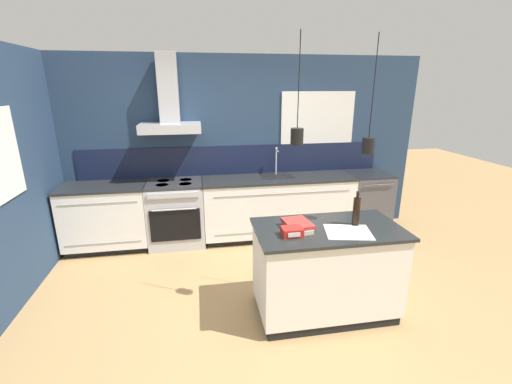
% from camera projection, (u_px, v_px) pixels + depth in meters
% --- Properties ---
extents(ground_plane, '(16.00, 16.00, 0.00)m').
position_uv_depth(ground_plane, '(259.00, 306.00, 3.53)').
color(ground_plane, tan).
rests_on(ground_plane, ground).
extents(wall_back, '(5.60, 2.27, 2.60)m').
position_uv_depth(wall_back, '(231.00, 145.00, 5.00)').
color(wall_back, navy).
rests_on(wall_back, ground_plane).
extents(wall_left, '(0.08, 3.80, 2.60)m').
position_uv_depth(wall_left, '(7.00, 178.00, 3.40)').
color(wall_left, navy).
rests_on(wall_left, ground_plane).
extents(counter_run_left, '(1.11, 0.64, 0.91)m').
position_uv_depth(counter_run_left, '(107.00, 217.00, 4.68)').
color(counter_run_left, black).
rests_on(counter_run_left, ground_plane).
extents(counter_run_sink, '(2.20, 0.64, 1.32)m').
position_uv_depth(counter_run_sink, '(278.00, 206.00, 5.08)').
color(counter_run_sink, black).
rests_on(counter_run_sink, ground_plane).
extents(oven_range, '(0.77, 0.66, 0.91)m').
position_uv_depth(oven_range, '(176.00, 213.00, 4.83)').
color(oven_range, '#B5B5BA').
rests_on(oven_range, ground_plane).
extents(dishwasher, '(0.61, 0.65, 0.91)m').
position_uv_depth(dishwasher, '(366.00, 202.00, 5.31)').
color(dishwasher, '#4C4C51').
rests_on(dishwasher, ground_plane).
extents(kitchen_island, '(1.38, 0.76, 0.91)m').
position_uv_depth(kitchen_island, '(326.00, 270.00, 3.33)').
color(kitchen_island, black).
rests_on(kitchen_island, ground_plane).
extents(bottle_on_island, '(0.07, 0.07, 0.34)m').
position_uv_depth(bottle_on_island, '(356.00, 211.00, 3.21)').
color(bottle_on_island, black).
rests_on(bottle_on_island, kitchen_island).
extents(book_stack, '(0.26, 0.34, 0.07)m').
position_uv_depth(book_stack, '(298.00, 225.00, 3.16)').
color(book_stack, beige).
rests_on(book_stack, kitchen_island).
extents(red_supply_box, '(0.18, 0.14, 0.08)m').
position_uv_depth(red_supply_box, '(292.00, 232.00, 3.02)').
color(red_supply_box, red).
rests_on(red_supply_box, kitchen_island).
extents(paper_pile, '(0.47, 0.42, 0.01)m').
position_uv_depth(paper_pile, '(348.00, 232.00, 3.09)').
color(paper_pile, silver).
rests_on(paper_pile, kitchen_island).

